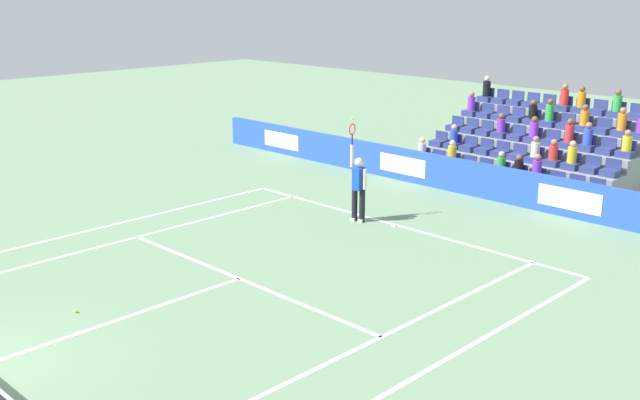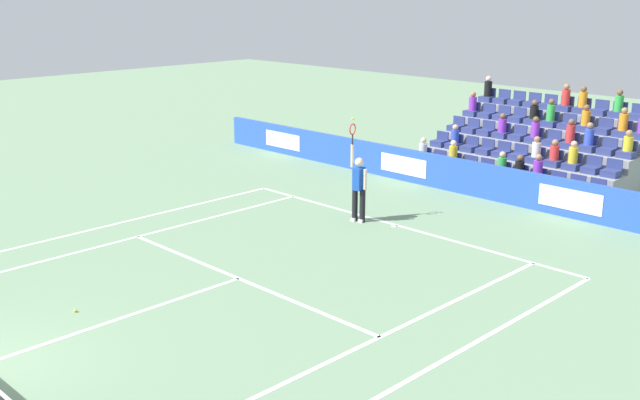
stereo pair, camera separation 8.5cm
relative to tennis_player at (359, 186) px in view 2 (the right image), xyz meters
The scene contains 12 objects.
line_baseline 1.48m from the tennis_player, 156.24° to the right, with size 10.97×0.10×0.01m, color white.
line_service 5.24m from the tennis_player, 101.34° to the left, with size 8.23×0.10×0.01m, color white.
line_centre_service 8.37m from the tennis_player, 97.00° to the left, with size 0.10×6.40×0.01m, color white.
line_singles_sideline_left 6.39m from the tennis_player, 60.57° to the left, with size 0.10×11.89×0.01m, color white.
line_singles_sideline_right 7.58m from the tennis_player, 132.99° to the left, with size 0.10×11.89×0.01m, color white.
line_doubles_sideline_left 7.16m from the tennis_player, 50.88° to the left, with size 0.10×11.89×0.01m, color white.
line_doubles_sideline_right 8.57m from the tennis_player, 139.75° to the left, with size 0.10×11.89×0.01m, color white.
line_centre_mark 1.46m from the tennis_player, 161.15° to the right, with size 0.10×0.20×0.01m, color white.
sponsor_barrier 4.59m from the tennis_player, 102.80° to the right, with size 23.68×0.22×1.07m.
tennis_player is the anchor object (origin of this frame).
stadium_stand 8.08m from the tennis_player, 97.24° to the right, with size 6.82×4.75×3.05m.
loose_tennis_ball 8.54m from the tennis_player, 90.79° to the left, with size 0.07×0.07×0.07m, color #D1E533.
Camera 2 is at (-12.38, 3.43, 6.25)m, focal length 42.68 mm.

